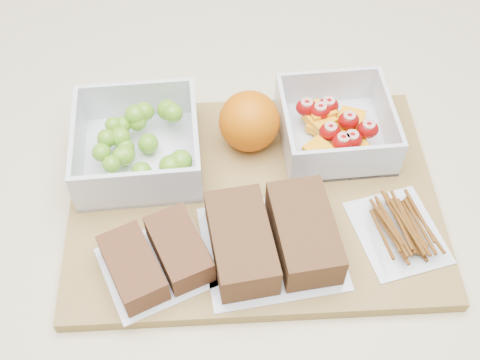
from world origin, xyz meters
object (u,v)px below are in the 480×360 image
Objects in this scene: fruit_container at (335,128)px; orange at (249,121)px; sandwich_bag_center at (273,238)px; cutting_board at (254,198)px; grape_container at (140,144)px; pretzel_bag at (399,227)px; sandwich_bag_left at (156,259)px.

orange reaches higher than fruit_container.
fruit_container is 0.84× the size of sandwich_bag_center.
cutting_board is 3.22× the size of fruit_container.
grape_container is at bearing -174.14° from orange.
pretzel_bag is (0.14, 0.01, -0.01)m from sandwich_bag_center.
fruit_container is at bearing 37.15° from cutting_board.
sandwich_bag_center is (-0.10, -0.15, 0.00)m from fruit_container.
cutting_board is 0.17m from pretzel_bag.
grape_container is at bearing 154.87° from cutting_board.
sandwich_bag_center reaches higher than cutting_board.
sandwich_bag_center is at bearing -123.06° from fruit_container.
sandwich_bag_left is at bearing -175.50° from sandwich_bag_center.
cutting_board is 3.05× the size of sandwich_bag_left.
pretzel_bag is at bearing 2.32° from sandwich_bag_center.
pretzel_bag is at bearing 3.34° from sandwich_bag_left.
fruit_container is 0.11m from orange.
pretzel_bag is at bearing -45.10° from orange.
sandwich_bag_center is 1.30× the size of pretzel_bag.
sandwich_bag_center is at bearing -177.68° from pretzel_bag.
grape_container reaches higher than cutting_board.
fruit_container is (0.11, 0.07, 0.03)m from cutting_board.
sandwich_bag_left is 0.26m from pretzel_bag.
sandwich_bag_left is at bearing -83.96° from grape_container.
cutting_board is 2.94× the size of grape_container.
grape_container is 0.15m from sandwich_bag_left.
fruit_container is 1.78× the size of orange.
grape_container is 0.20m from sandwich_bag_center.
cutting_board is 0.08m from sandwich_bag_center.
grape_container is 0.92× the size of sandwich_bag_center.
sandwich_bag_center is at bearing 4.50° from sandwich_bag_left.
orange is at bearing 134.90° from pretzel_bag.
sandwich_bag_center is (0.01, -0.07, 0.03)m from cutting_board.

